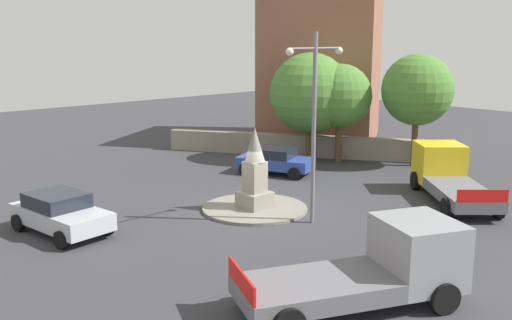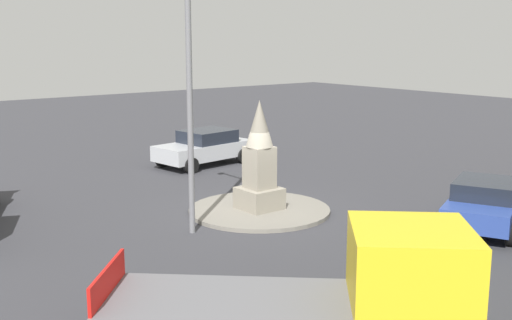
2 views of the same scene
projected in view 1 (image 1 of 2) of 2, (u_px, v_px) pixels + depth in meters
The scene contains 13 objects.
ground_plane at pixel (255, 210), 23.77m from camera, with size 80.00×80.00×0.00m, color #38383D.
traffic_island at pixel (255, 208), 23.76m from camera, with size 4.35×4.35×0.12m, color gray.
monument at pixel (255, 172), 23.44m from camera, with size 1.17×1.17×3.33m.
streetlamp at pixel (314, 111), 21.22m from camera, with size 2.97×0.28×7.19m.
car_silver_far_side at pixel (60, 212), 20.82m from camera, with size 2.50×4.30×1.47m.
car_blue_near_island at pixel (275, 160), 29.92m from camera, with size 3.16×4.22×1.36m.
truck_grey_passing at pixel (378, 267), 15.22m from camera, with size 6.35×4.44×2.19m.
truck_yellow_parked_right at pixel (447, 174), 25.48m from camera, with size 5.66×5.94×2.21m.
stone_boundary_wall at pixel (306, 146), 34.42m from camera, with size 17.20×0.70×1.28m, color gray.
corner_building at pixel (323, 65), 39.14m from camera, with size 7.17×8.99×10.30m, color #935B47.
tree_near_wall at pixel (417, 90), 31.11m from camera, with size 3.88×3.88×6.15m.
tree_mid_cluster at pixel (340, 96), 32.29m from camera, with size 3.61×3.61×5.58m.
tree_far_corner at pixel (310, 93), 32.71m from camera, with size 4.61×4.61×6.19m.
Camera 1 is at (-15.47, -16.78, 6.96)m, focal length 40.34 mm.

